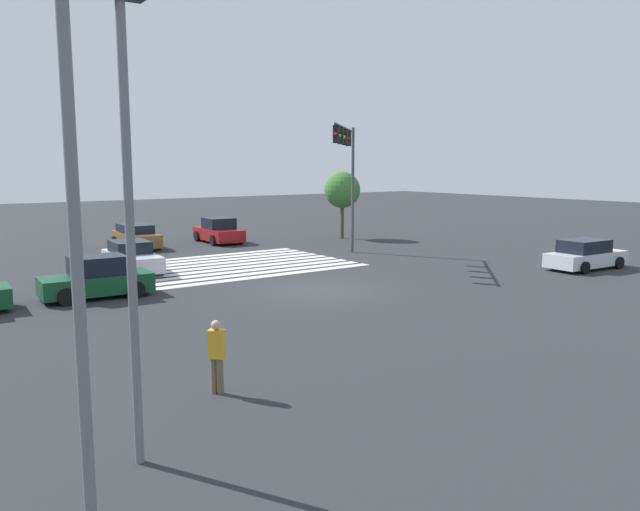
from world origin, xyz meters
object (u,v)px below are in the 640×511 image
at_px(car_2, 586,255).
at_px(car_4, 136,236).
at_px(traffic_signal_mast, 347,158).
at_px(car_3, 219,231).
at_px(street_light_pole_b, 128,189).
at_px(pedestrian, 217,353).
at_px(tree_corner_b, 342,190).
at_px(street_light_pole_a, 74,211).
at_px(car_0, 97,279).
at_px(car_1, 132,258).

distance_m(car_2, car_4, 26.33).
distance_m(traffic_signal_mast, car_3, 12.18).
height_order(traffic_signal_mast, street_light_pole_b, street_light_pole_b).
distance_m(car_4, pedestrian, 27.08).
xyz_separation_m(car_2, tree_corner_b, (1.98, -17.62, 2.75)).
relative_size(car_2, street_light_pole_a, 0.60).
bearing_deg(car_2, street_light_pole_a, -157.68).
distance_m(traffic_signal_mast, street_light_pole_b, 24.60).
height_order(car_0, street_light_pole_b, street_light_pole_b).
xyz_separation_m(street_light_pole_b, tree_corner_b, (-23.56, -24.90, -1.36)).
relative_size(car_4, street_light_pole_b, 0.61).
bearing_deg(traffic_signal_mast, car_3, -122.03).
bearing_deg(street_light_pole_b, pedestrian, -139.21).
relative_size(car_0, tree_corner_b, 0.90).
bearing_deg(traffic_signal_mast, street_light_pole_a, 0.01).
distance_m(car_0, car_3, 17.82).
relative_size(car_1, car_2, 1.05).
bearing_deg(traffic_signal_mast, car_4, -99.88).
bearing_deg(car_3, car_0, 141.42).
bearing_deg(car_1, car_4, 163.69).
xyz_separation_m(car_0, car_3, (-11.87, -13.29, 0.00)).
height_order(traffic_signal_mast, pedestrian, traffic_signal_mast).
relative_size(pedestrian, street_light_pole_b, 0.22).
relative_size(car_4, street_light_pole_a, 0.63).
height_order(car_0, car_2, car_0).
relative_size(car_1, tree_corner_b, 1.02).
height_order(car_1, pedestrian, pedestrian).
height_order(traffic_signal_mast, car_1, traffic_signal_mast).
height_order(car_1, car_4, car_1).
relative_size(street_light_pole_a, street_light_pole_b, 0.96).
xyz_separation_m(car_2, car_4, (15.76, -21.10, 0.04)).
distance_m(car_0, street_light_pole_b, 15.50).
height_order(car_1, tree_corner_b, tree_corner_b).
bearing_deg(car_4, street_light_pole_b, -16.74).
height_order(car_3, pedestrian, pedestrian).
distance_m(traffic_signal_mast, pedestrian, 21.64).
xyz_separation_m(traffic_signal_mast, street_light_pole_a, (19.25, 19.26, -0.96)).
relative_size(pedestrian, tree_corner_b, 0.36).
height_order(car_1, street_light_pole_b, street_light_pole_b).
distance_m(car_0, street_light_pole_a, 17.98).
xyz_separation_m(car_2, car_3, (10.24, -20.58, 0.06)).
bearing_deg(pedestrian, car_3, 20.26).
xyz_separation_m(car_1, car_2, (-18.99, 12.37, -0.01)).
bearing_deg(tree_corner_b, traffic_signal_mast, 54.05).
bearing_deg(car_2, car_0, 164.55).
distance_m(traffic_signal_mast, tree_corner_b, 10.04).
relative_size(car_4, pedestrian, 2.83).
bearing_deg(street_light_pole_b, car_4, -109.02).
distance_m(car_1, pedestrian, 17.83).
bearing_deg(car_4, car_3, 86.94).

